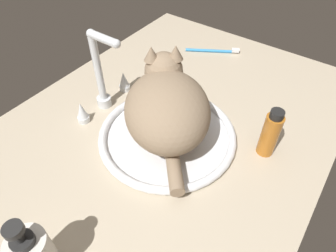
{
  "coord_description": "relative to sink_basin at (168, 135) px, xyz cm",
  "views": [
    {
      "loc": [
        -42.13,
        -32.78,
        59.79
      ],
      "look_at": [
        0.32,
        -2.52,
        7.0
      ],
      "focal_mm": 32.03,
      "sensor_mm": 36.0,
      "label": 1
    }
  ],
  "objects": [
    {
      "name": "sink_basin",
      "position": [
        0.0,
        0.0,
        0.0
      ],
      "size": [
        34.94,
        34.94,
        2.07
      ],
      "color": "white",
      "rests_on": "countertop"
    },
    {
      "name": "amber_bottle",
      "position": [
        9.91,
        -22.03,
        5.36
      ],
      "size": [
        4.11,
        4.11,
        13.23
      ],
      "color": "#B2661E",
      "rests_on": "countertop"
    },
    {
      "name": "cat",
      "position": [
        1.21,
        1.07,
        9.03
      ],
      "size": [
        32.39,
        31.92,
        18.22
      ],
      "color": "#8C755B",
      "rests_on": "sink_basin"
    },
    {
      "name": "faucet",
      "position": [
        0.0,
        21.25,
        7.97
      ],
      "size": [
        19.86,
        11.06,
        23.27
      ],
      "color": "silver",
      "rests_on": "countertop"
    },
    {
      "name": "countertop",
      "position": [
        -0.32,
        2.52,
        -2.39
      ],
      "size": [
        116.46,
        78.83,
        3.0
      ],
      "primitive_type": "cube",
      "color": "#B7A88E",
      "rests_on": "ground"
    },
    {
      "name": "toothbrush",
      "position": [
        42.37,
        10.54,
        -0.28
      ],
      "size": [
        10.51,
        16.61,
        1.7
      ],
      "color": "#338CD1",
      "rests_on": "countertop"
    }
  ]
}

